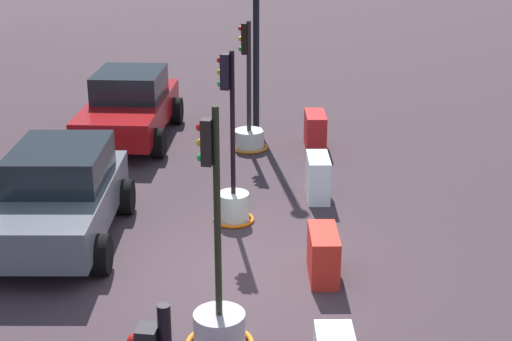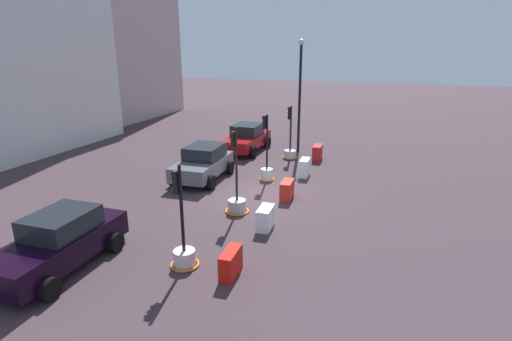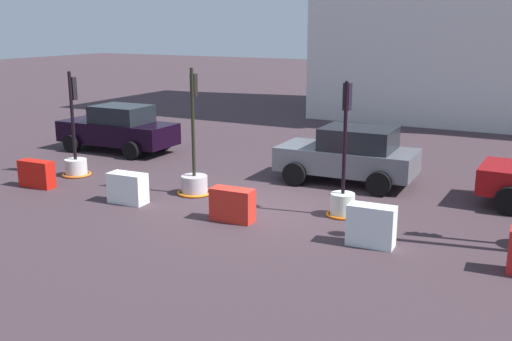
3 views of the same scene
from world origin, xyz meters
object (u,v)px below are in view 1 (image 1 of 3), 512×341
Objects in this scene: construction_barrier_2 at (323,255)px; construction_barrier_3 at (318,177)px; construction_barrier_4 at (315,131)px; traffic_light_1 at (219,318)px; car_red_compact at (129,106)px; traffic_light_3 at (249,130)px; car_grey_saloon at (59,195)px; traffic_light_2 at (233,193)px.

construction_barrier_3 is (3.38, -0.02, 0.05)m from construction_barrier_2.
construction_barrier_3 is 3.21m from construction_barrier_4.
car_red_compact is (9.26, 3.07, 0.38)m from traffic_light_1.
car_grey_saloon is at bearing 149.40° from traffic_light_3.
construction_barrier_2 is at bearing 179.72° from construction_barrier_3.
traffic_light_3 is 6.61m from construction_barrier_2.
traffic_light_3 is 2.93× the size of construction_barrier_2.
construction_barrier_3 is at bearing -152.87° from traffic_light_3.
traffic_light_2 is at bearing -149.55° from car_red_compact.
car_red_compact is at bearing 30.45° from traffic_light_2.
construction_barrier_3 is at bearing -52.97° from traffic_light_2.
construction_barrier_3 is at bearing -65.18° from car_grey_saloon.
traffic_light_2 reaches higher than traffic_light_3.
construction_barrier_2 is at bearing -147.48° from car_red_compact.
construction_barrier_4 reaches higher than construction_barrier_2.
traffic_light_3 is at bearing -103.66° from car_red_compact.
car_grey_saloon is (-0.91, 3.00, 0.27)m from traffic_light_2.
car_grey_saloon is at bearing 114.82° from construction_barrier_3.
car_red_compact reaches higher than construction_barrier_3.
car_red_compact is at bearing 76.34° from traffic_light_3.
traffic_light_1 is 3.12× the size of construction_barrier_4.
traffic_light_2 reaches higher than construction_barrier_4.
construction_barrier_2 is (2.09, -1.50, -0.05)m from traffic_light_1.
traffic_light_3 is 3.05× the size of construction_barrier_3.
traffic_light_1 is 4.58m from car_grey_saloon.
car_red_compact is at bearing -0.51° from car_grey_saloon.
traffic_light_3 is at bearing 95.66° from construction_barrier_4.
construction_barrier_3 is at bearing -15.47° from traffic_light_1.
traffic_light_2 reaches higher than car_grey_saloon.
car_red_compact reaches higher than construction_barrier_2.
construction_barrier_4 is at bearing -0.57° from construction_barrier_3.
traffic_light_1 is at bearing 169.90° from construction_barrier_4.
car_red_compact is (0.73, 3.02, 0.36)m from traffic_light_3.
construction_barrier_3 is 5.96m from car_red_compact.
construction_barrier_3 is 0.25× the size of car_grey_saloon.
traffic_light_1 is 1.05× the size of traffic_light_2.
car_grey_saloon is at bearing 138.92° from construction_barrier_4.
construction_barrier_3 reaches higher than construction_barrier_4.
traffic_light_3 is 1.60m from construction_barrier_4.
construction_barrier_4 is 0.27× the size of car_grey_saloon.
traffic_light_1 reaches higher than traffic_light_2.
construction_barrier_4 is 4.67m from car_red_compact.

